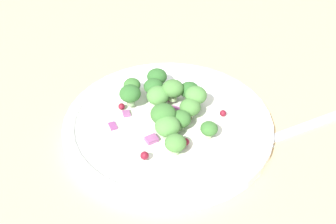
{
  "coord_description": "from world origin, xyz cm",
  "views": [
    {
      "loc": [
        19.93,
        -35.99,
        36.99
      ],
      "look_at": [
        2.25,
        0.66,
        2.7
      ],
      "focal_mm": 48.13,
      "sensor_mm": 36.0,
      "label": 1
    }
  ],
  "objects_px": {
    "broccoli_floret_0": "(181,119)",
    "broccoli_floret_1": "(163,115)",
    "broccoli_floret_2": "(189,90)",
    "fork": "(299,129)",
    "plate": "(168,124)"
  },
  "relations": [
    {
      "from": "broccoli_floret_0",
      "to": "broccoli_floret_1",
      "type": "bearing_deg",
      "value": -155.78
    },
    {
      "from": "broccoli_floret_1",
      "to": "broccoli_floret_2",
      "type": "height_order",
      "value": "broccoli_floret_1"
    },
    {
      "from": "broccoli_floret_2",
      "to": "fork",
      "type": "bearing_deg",
      "value": 9.15
    },
    {
      "from": "fork",
      "to": "broccoli_floret_1",
      "type": "bearing_deg",
      "value": -150.24
    },
    {
      "from": "broccoli_floret_0",
      "to": "fork",
      "type": "relative_size",
      "value": 0.16
    },
    {
      "from": "broccoli_floret_2",
      "to": "fork",
      "type": "xyz_separation_m",
      "value": [
        0.14,
        0.02,
        -0.03
      ]
    },
    {
      "from": "plate",
      "to": "broccoli_floret_0",
      "type": "bearing_deg",
      "value": -18.66
    },
    {
      "from": "plate",
      "to": "broccoli_floret_0",
      "type": "relative_size",
      "value": 10.02
    },
    {
      "from": "broccoli_floret_0",
      "to": "fork",
      "type": "distance_m",
      "value": 0.15
    },
    {
      "from": "broccoli_floret_2",
      "to": "fork",
      "type": "distance_m",
      "value": 0.14
    },
    {
      "from": "broccoli_floret_1",
      "to": "fork",
      "type": "distance_m",
      "value": 0.17
    },
    {
      "from": "broccoli_floret_1",
      "to": "broccoli_floret_2",
      "type": "distance_m",
      "value": 0.06
    },
    {
      "from": "plate",
      "to": "fork",
      "type": "relative_size",
      "value": 1.61
    },
    {
      "from": "broccoli_floret_0",
      "to": "broccoli_floret_2",
      "type": "relative_size",
      "value": 1.0
    },
    {
      "from": "broccoli_floret_2",
      "to": "broccoli_floret_1",
      "type": "bearing_deg",
      "value": -96.2
    }
  ]
}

